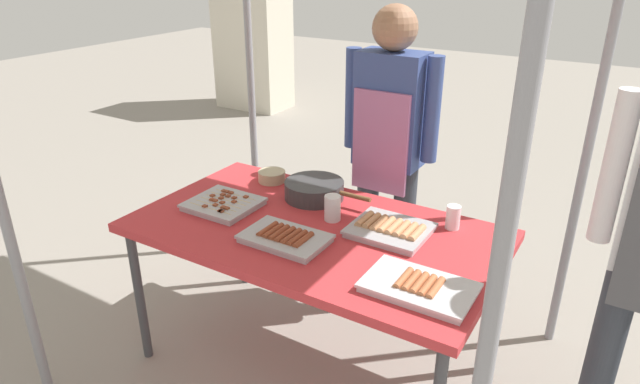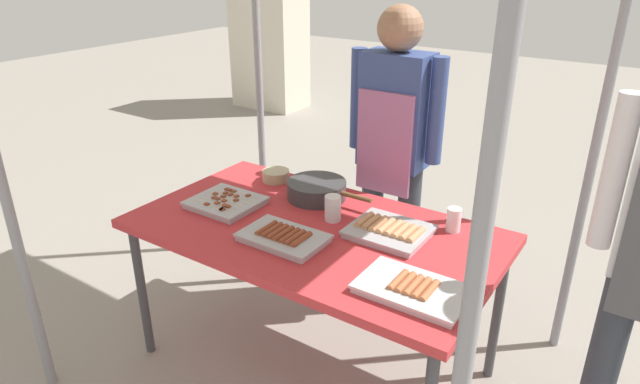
{
  "view_description": "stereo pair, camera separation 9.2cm",
  "coord_description": "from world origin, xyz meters",
  "px_view_note": "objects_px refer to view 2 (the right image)",
  "views": [
    {
      "loc": [
        1.14,
        -1.82,
        1.87
      ],
      "look_at": [
        0.0,
        0.05,
        0.9
      ],
      "focal_mm": 30.98,
      "sensor_mm": 36.0,
      "label": 1
    },
    {
      "loc": [
        1.22,
        -1.77,
        1.87
      ],
      "look_at": [
        0.0,
        0.05,
        0.9
      ],
      "focal_mm": 30.98,
      "sensor_mm": 36.0,
      "label": 2
    }
  ],
  "objects_px": {
    "tray_meat_skewers": "(226,202)",
    "condiment_bowl": "(276,176)",
    "neighbor_stall_right": "(269,25)",
    "tray_grilled_sausages": "(284,237)",
    "tray_spring_rolls": "(413,289)",
    "cooking_wok": "(317,189)",
    "stall_table": "(314,238)",
    "drink_cup_near_edge": "(454,220)",
    "drink_cup_by_wok": "(333,208)",
    "vendor_woman": "(394,139)",
    "tray_pork_links": "(389,231)"
  },
  "relations": [
    {
      "from": "neighbor_stall_right",
      "to": "drink_cup_by_wok",
      "type": "bearing_deg",
      "value": -47.99
    },
    {
      "from": "condiment_bowl",
      "to": "cooking_wok",
      "type": "bearing_deg",
      "value": -11.49
    },
    {
      "from": "condiment_bowl",
      "to": "drink_cup_near_edge",
      "type": "distance_m",
      "value": 0.98
    },
    {
      "from": "condiment_bowl",
      "to": "neighbor_stall_right",
      "type": "distance_m",
      "value": 4.31
    },
    {
      "from": "tray_grilled_sausages",
      "to": "drink_cup_near_edge",
      "type": "height_order",
      "value": "drink_cup_near_edge"
    },
    {
      "from": "tray_grilled_sausages",
      "to": "condiment_bowl",
      "type": "relative_size",
      "value": 2.5
    },
    {
      "from": "stall_table",
      "to": "drink_cup_by_wok",
      "type": "bearing_deg",
      "value": 72.95
    },
    {
      "from": "tray_pork_links",
      "to": "drink_cup_near_edge",
      "type": "distance_m",
      "value": 0.28
    },
    {
      "from": "cooking_wok",
      "to": "drink_cup_by_wok",
      "type": "relative_size",
      "value": 3.83
    },
    {
      "from": "tray_pork_links",
      "to": "tray_meat_skewers",
      "type": "bearing_deg",
      "value": -167.63
    },
    {
      "from": "tray_grilled_sausages",
      "to": "drink_cup_near_edge",
      "type": "distance_m",
      "value": 0.73
    },
    {
      "from": "condiment_bowl",
      "to": "drink_cup_near_edge",
      "type": "relative_size",
      "value": 1.33
    },
    {
      "from": "stall_table",
      "to": "cooking_wok",
      "type": "height_order",
      "value": "cooking_wok"
    },
    {
      "from": "tray_spring_rolls",
      "to": "neighbor_stall_right",
      "type": "relative_size",
      "value": 0.19
    },
    {
      "from": "tray_grilled_sausages",
      "to": "vendor_woman",
      "type": "relative_size",
      "value": 0.22
    },
    {
      "from": "tray_meat_skewers",
      "to": "vendor_woman",
      "type": "xyz_separation_m",
      "value": [
        0.49,
        0.75,
        0.2
      ]
    },
    {
      "from": "cooking_wok",
      "to": "neighbor_stall_right",
      "type": "relative_size",
      "value": 0.22
    },
    {
      "from": "tray_pork_links",
      "to": "neighbor_stall_right",
      "type": "distance_m",
      "value": 4.98
    },
    {
      "from": "tray_meat_skewers",
      "to": "condiment_bowl",
      "type": "relative_size",
      "value": 2.21
    },
    {
      "from": "tray_grilled_sausages",
      "to": "tray_spring_rolls",
      "type": "height_order",
      "value": "same"
    },
    {
      "from": "tray_pork_links",
      "to": "drink_cup_by_wok",
      "type": "bearing_deg",
      "value": -177.16
    },
    {
      "from": "condiment_bowl",
      "to": "drink_cup_by_wok",
      "type": "relative_size",
      "value": 1.21
    },
    {
      "from": "cooking_wok",
      "to": "drink_cup_by_wok",
      "type": "distance_m",
      "value": 0.25
    },
    {
      "from": "tray_meat_skewers",
      "to": "condiment_bowl",
      "type": "height_order",
      "value": "condiment_bowl"
    },
    {
      "from": "stall_table",
      "to": "drink_cup_near_edge",
      "type": "distance_m",
      "value": 0.61
    },
    {
      "from": "cooking_wok",
      "to": "neighbor_stall_right",
      "type": "distance_m",
      "value": 4.55
    },
    {
      "from": "tray_meat_skewers",
      "to": "tray_spring_rolls",
      "type": "xyz_separation_m",
      "value": [
        1.05,
        -0.17,
        0.0
      ]
    },
    {
      "from": "tray_spring_rolls",
      "to": "vendor_woman",
      "type": "distance_m",
      "value": 1.09
    },
    {
      "from": "tray_grilled_sausages",
      "to": "drink_cup_by_wok",
      "type": "distance_m",
      "value": 0.29
    },
    {
      "from": "tray_pork_links",
      "to": "neighbor_stall_right",
      "type": "relative_size",
      "value": 0.16
    },
    {
      "from": "vendor_woman",
      "to": "tray_meat_skewers",
      "type": "bearing_deg",
      "value": 56.53
    },
    {
      "from": "cooking_wok",
      "to": "tray_pork_links",
      "type": "bearing_deg",
      "value": -17.24
    },
    {
      "from": "tray_meat_skewers",
      "to": "condiment_bowl",
      "type": "xyz_separation_m",
      "value": [
        0.01,
        0.38,
        0.01
      ]
    },
    {
      "from": "cooking_wok",
      "to": "drink_cup_near_edge",
      "type": "xyz_separation_m",
      "value": [
        0.68,
        0.04,
        0.01
      ]
    },
    {
      "from": "drink_cup_near_edge",
      "to": "neighbor_stall_right",
      "type": "height_order",
      "value": "neighbor_stall_right"
    },
    {
      "from": "tray_spring_rolls",
      "to": "vendor_woman",
      "type": "height_order",
      "value": "vendor_woman"
    },
    {
      "from": "condiment_bowl",
      "to": "vendor_woman",
      "type": "xyz_separation_m",
      "value": [
        0.49,
        0.37,
        0.19
      ]
    },
    {
      "from": "tray_grilled_sausages",
      "to": "neighbor_stall_right",
      "type": "bearing_deg",
      "value": 129.29
    },
    {
      "from": "tray_meat_skewers",
      "to": "drink_cup_near_edge",
      "type": "bearing_deg",
      "value": 19.98
    },
    {
      "from": "tray_grilled_sausages",
      "to": "tray_meat_skewers",
      "type": "distance_m",
      "value": 0.45
    },
    {
      "from": "tray_grilled_sausages",
      "to": "neighbor_stall_right",
      "type": "height_order",
      "value": "neighbor_stall_right"
    },
    {
      "from": "stall_table",
      "to": "neighbor_stall_right",
      "type": "relative_size",
      "value": 0.8
    },
    {
      "from": "condiment_bowl",
      "to": "tray_spring_rolls",
      "type": "bearing_deg",
      "value": -27.79
    },
    {
      "from": "tray_spring_rolls",
      "to": "drink_cup_near_edge",
      "type": "relative_size",
      "value": 3.67
    },
    {
      "from": "tray_spring_rolls",
      "to": "drink_cup_by_wok",
      "type": "relative_size",
      "value": 3.33
    },
    {
      "from": "tray_pork_links",
      "to": "cooking_wok",
      "type": "height_order",
      "value": "cooking_wok"
    },
    {
      "from": "stall_table",
      "to": "condiment_bowl",
      "type": "height_order",
      "value": "condiment_bowl"
    },
    {
      "from": "tray_pork_links",
      "to": "condiment_bowl",
      "type": "xyz_separation_m",
      "value": [
        -0.77,
        0.21,
        0.01
      ]
    },
    {
      "from": "cooking_wok",
      "to": "tray_spring_rolls",
      "type": "bearing_deg",
      "value": -33.39
    },
    {
      "from": "cooking_wok",
      "to": "drink_cup_near_edge",
      "type": "distance_m",
      "value": 0.68
    }
  ]
}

